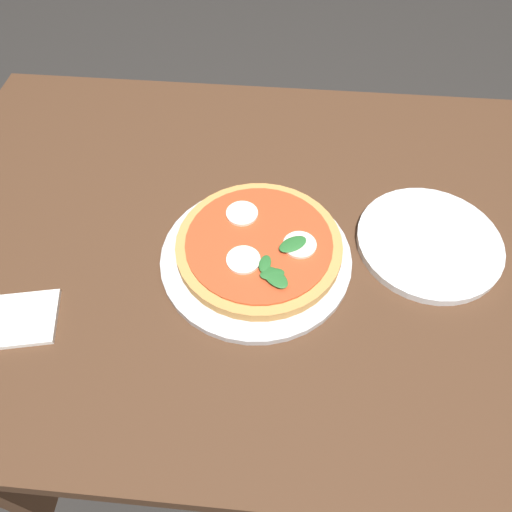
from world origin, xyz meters
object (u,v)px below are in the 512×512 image
Objects in this scene: serving_tray at (256,257)px; plate_white at (429,241)px; napkin at (12,320)px; dining_table at (292,272)px; pizza at (259,245)px.

serving_tray is 1.29× the size of plate_white.
serving_tray reaches higher than napkin.
serving_tray is at bearing -168.32° from plate_white.
dining_table is at bearing 42.02° from serving_tray.
pizza reaches higher than napkin.
pizza is at bearing -142.68° from dining_table.
napkin is at bearing -162.06° from plate_white.
pizza is at bearing -170.49° from plate_white.
pizza is 1.12× the size of plate_white.
napkin is at bearing -155.91° from pizza.
plate_white is at bearing 17.94° from napkin.
plate_white is at bearing 9.51° from pizza.
dining_table is 0.47m from napkin.
serving_tray is at bearing -109.05° from pizza.
dining_table is 4.35× the size of serving_tray.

